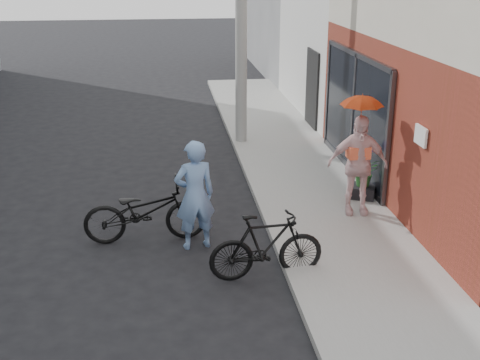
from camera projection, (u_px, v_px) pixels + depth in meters
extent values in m
plane|color=black|center=(221.00, 258.00, 9.39)|extent=(80.00, 80.00, 0.00)
cube|color=#989792|center=(320.00, 200.00, 11.48)|extent=(2.20, 24.00, 0.12)
cube|color=#9E9E99|center=(260.00, 203.00, 11.34)|extent=(0.12, 24.00, 0.12)
cube|color=black|center=(354.00, 114.00, 12.55)|extent=(0.06, 3.80, 2.40)
cube|color=white|center=(421.00, 136.00, 9.32)|extent=(0.04, 0.40, 0.30)
cylinder|color=#9E9E99|center=(241.00, 0.00, 13.89)|extent=(0.28, 0.28, 7.00)
imported|color=#7298CC|center=(195.00, 195.00, 9.47)|extent=(0.73, 0.56, 1.80)
imported|color=black|center=(145.00, 211.00, 9.81)|extent=(2.03, 0.77, 1.05)
imported|color=black|center=(266.00, 246.00, 8.67)|extent=(1.72, 0.61, 1.01)
imported|color=beige|center=(357.00, 165.00, 10.51)|extent=(1.10, 0.57, 1.79)
imported|color=#C84417|center=(362.00, 97.00, 10.09)|extent=(0.70, 0.70, 0.62)
cube|color=black|center=(363.00, 191.00, 11.45)|extent=(0.57, 0.57, 0.23)
imported|color=#255C24|center=(365.00, 172.00, 11.32)|extent=(0.50, 0.43, 0.55)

